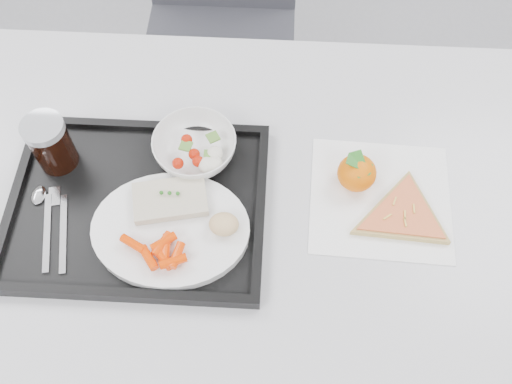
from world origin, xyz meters
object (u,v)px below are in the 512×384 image
dinner_plate (171,229)px  pizza_slice (403,215)px  cola_glass (50,143)px  tangerine (357,173)px  salad_bowl (195,147)px  chair (219,12)px  table (246,219)px  tray (138,206)px

dinner_plate → pizza_slice: dinner_plate is taller
cola_glass → tangerine: (0.54, -0.01, -0.04)m
cola_glass → salad_bowl: bearing=6.0°
chair → dinner_plate: size_ratio=3.44×
table → chair: bearing=99.6°
dinner_plate → tangerine: 0.34m
salad_bowl → tray: bearing=-129.8°
chair → tangerine: 0.77m
table → salad_bowl: size_ratio=7.89×
cola_glass → tangerine: 0.54m
salad_bowl → cola_glass: size_ratio=1.41×
chair → tray: bearing=-95.4°
table → tangerine: bearing=14.2°
chair → salad_bowl: 0.67m
chair → tray: 0.77m
chair → cola_glass: chair is taller
chair → salad_bowl: bearing=-87.8°
table → dinner_plate: (-0.12, -0.07, 0.09)m
cola_glass → pizza_slice: size_ratio=0.41×
salad_bowl → pizza_slice: 0.39m
cola_glass → pizza_slice: cola_glass is taller
tray → tangerine: (0.39, 0.07, 0.03)m
salad_bowl → chair: bearing=92.2°
salad_bowl → dinner_plate: bearing=-99.0°
chair → pizza_slice: size_ratio=3.49×
salad_bowl → pizza_slice: size_ratio=0.57×
cola_glass → table: bearing=-9.9°
pizza_slice → cola_glass: bearing=172.9°
tray → salad_bowl: (0.09, 0.11, 0.03)m
chair → tangerine: size_ratio=12.38×
dinner_plate → tangerine: size_ratio=3.59×
chair → dinner_plate: chair is taller
salad_bowl → tangerine: tangerine is taller
dinner_plate → cola_glass: size_ratio=2.50×
tangerine → dinner_plate: bearing=-158.8°
cola_glass → pizza_slice: bearing=-7.1°
table → dinner_plate: dinner_plate is taller
chair → dinner_plate: 0.82m
tray → dinner_plate: bearing=-36.9°
tray → dinner_plate: dinner_plate is taller
table → tray: 0.20m
dinner_plate → salad_bowl: size_ratio=1.78×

